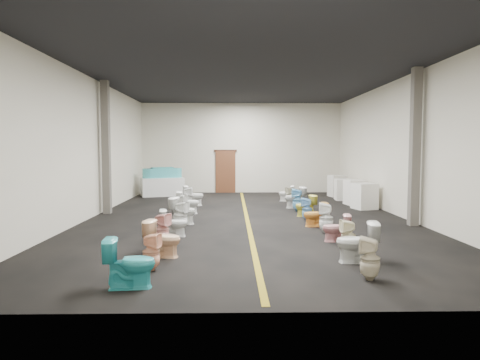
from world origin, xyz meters
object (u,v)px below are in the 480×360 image
(toilet_right_5, at_px, (315,215))
(toilet_right_7, at_px, (306,206))
(toilet_left_4, at_px, (174,223))
(toilet_left_7, at_px, (181,207))
(toilet_left_9, at_px, (187,198))
(appliance_crate_c, at_px, (345,190))
(toilet_right_9, at_px, (295,197))
(toilet_left_8, at_px, (188,202))
(toilet_right_4, at_px, (326,218))
(toilet_left_10, at_px, (193,196))
(toilet_right_10, at_px, (290,196))
(toilet_right_1, at_px, (357,242))
(appliance_crate_b, at_px, (355,192))
(toilet_left_1, at_px, (151,252))
(toilet_left_0, at_px, (130,263))
(toilet_right_0, at_px, (370,259))
(bathtub, at_px, (162,173))
(appliance_crate_a, at_px, (364,196))
(toilet_right_8, at_px, (298,200))
(toilet_left_3, at_px, (162,229))
(toilet_right_6, at_px, (307,209))
(toilet_left_5, at_px, (181,216))
(toilet_left_2, at_px, (163,239))
(toilet_left_6, at_px, (183,211))
(display_table, at_px, (163,187))
(toilet_right_2, at_px, (348,236))
(appliance_crate_d, at_px, (337,186))
(toilet_right_3, at_px, (336,228))
(toilet_right_11, at_px, (286,193))

(toilet_right_5, distance_m, toilet_right_7, 1.87)
(toilet_left_4, xyz_separation_m, toilet_right_5, (3.84, 1.34, -0.00))
(toilet_left_7, relative_size, toilet_left_9, 0.93)
(appliance_crate_c, distance_m, toilet_right_9, 3.53)
(toilet_left_8, relative_size, toilet_right_4, 0.96)
(toilet_left_10, height_order, toilet_right_10, toilet_left_10)
(toilet_right_1, distance_m, toilet_right_10, 8.69)
(appliance_crate_b, xyz_separation_m, toilet_left_1, (-6.34, -9.09, -0.15))
(toilet_left_10, distance_m, toilet_right_5, 5.97)
(toilet_left_0, height_order, toilet_right_0, toilet_left_0)
(toilet_left_1, xyz_separation_m, toilet_left_9, (-0.16, 7.80, 0.07))
(bathtub, height_order, appliance_crate_a, bathtub)
(toilet_right_8, bearing_deg, toilet_left_7, -49.54)
(appliance_crate_a, xyz_separation_m, toilet_left_0, (-6.49, -8.85, -0.07))
(toilet_left_1, distance_m, toilet_left_3, 2.03)
(toilet_left_7, relative_size, toilet_right_6, 1.08)
(toilet_right_6, bearing_deg, toilet_right_10, -159.80)
(toilet_left_5, distance_m, toilet_right_0, 5.87)
(toilet_left_0, relative_size, toilet_left_9, 0.98)
(toilet_right_6, relative_size, toilet_right_9, 0.89)
(toilet_left_2, height_order, toilet_right_6, toilet_left_2)
(bathtub, bearing_deg, toilet_right_10, -53.79)
(toilet_left_6, relative_size, toilet_right_5, 1.14)
(appliance_crate_c, distance_m, toilet_left_9, 7.10)
(display_table, relative_size, toilet_right_7, 2.78)
(toilet_left_6, bearing_deg, toilet_left_10, 18.88)
(toilet_right_5, bearing_deg, toilet_right_8, 177.89)
(toilet_right_2, xyz_separation_m, toilet_right_4, (-0.02, 2.08, 0.05))
(toilet_left_3, relative_size, toilet_right_10, 1.07)
(toilet_right_10, bearing_deg, toilet_right_4, -19.80)
(display_table, height_order, appliance_crate_d, appliance_crate_d)
(toilet_right_7, bearing_deg, toilet_left_3, -57.97)
(toilet_left_1, xyz_separation_m, toilet_right_7, (3.88, 6.22, 0.00))
(appliance_crate_c, xyz_separation_m, toilet_left_4, (-6.34, -7.65, -0.11))
(toilet_left_9, bearing_deg, bathtub, 19.75)
(toilet_left_1, distance_m, toilet_right_9, 9.04)
(appliance_crate_b, relative_size, appliance_crate_c, 1.08)
(toilet_left_2, bearing_deg, toilet_right_3, -57.94)
(toilet_left_10, bearing_deg, toilet_left_3, 167.92)
(toilet_left_6, xyz_separation_m, toilet_right_10, (3.75, 4.29, -0.04))
(toilet_left_0, xyz_separation_m, toilet_right_8, (3.94, 8.26, 0.00))
(toilet_left_5, xyz_separation_m, toilet_right_10, (3.70, 5.24, -0.04))
(appliance_crate_a, bearing_deg, toilet_left_6, -154.43)
(appliance_crate_a, relative_size, toilet_left_3, 1.27)
(toilet_left_0, distance_m, toilet_left_2, 1.96)
(appliance_crate_d, height_order, toilet_left_4, appliance_crate_d)
(toilet_left_2, xyz_separation_m, toilet_right_0, (3.73, -1.62, -0.01))
(toilet_left_3, bearing_deg, toilet_right_11, -2.13)
(toilet_right_5, bearing_deg, toilet_right_10, 177.56)
(toilet_left_4, relative_size, toilet_right_0, 0.95)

